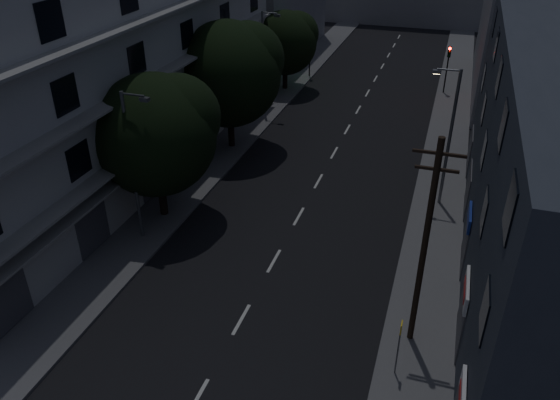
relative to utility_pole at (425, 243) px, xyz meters
The scene contains 17 objects.
ground 19.50m from the utility_pole, 112.17° to the left, with size 160.00×160.00×0.00m, color black.
sidewalk_left 23.29m from the utility_pole, 129.91° to the left, with size 3.00×90.00×0.15m, color #565659.
sidewalk_right 18.13m from the utility_pole, 88.77° to the left, with size 3.00×90.00×0.15m, color #565659.
lane_markings 25.25m from the utility_pole, 106.71° to the left, with size 0.15×60.50×0.01m.
building_left 21.89m from the utility_pole, 151.24° to the left, with size 7.00×36.00×14.00m.
building_right 8.13m from the utility_pole, 53.08° to the left, with size 6.19×28.00×11.00m.
building_far_right 34.86m from the utility_pole, 81.95° to the left, with size 6.00×20.00×13.00m, color slate.
tree_near 15.53m from the utility_pole, 158.14° to the left, with size 6.59×6.59×8.13m.
tree_mid 21.29m from the utility_pole, 132.31° to the left, with size 7.15×7.15×8.80m.
tree_far 32.58m from the utility_pole, 116.49° to the left, with size 5.63×5.63×6.96m.
traffic_signal_far_right 32.38m from the utility_pole, 90.97° to the left, with size 0.28×0.37×4.10m.
traffic_signal_far_left 36.03m from the utility_pole, 111.93° to the left, with size 0.28×0.37×4.10m.
street_lamp_left_near 14.76m from the utility_pole, 167.00° to the left, with size 1.51×0.25×8.00m.
street_lamp_right 11.86m from the utility_pole, 88.61° to the left, with size 1.51×0.25×8.00m.
street_lamp_left_far 27.08m from the utility_pole, 122.12° to the left, with size 1.51×0.25×8.00m.
utility_pole is the anchor object (origin of this frame).
bus_stop_sign 3.67m from the utility_pole, 99.39° to the right, with size 0.06×0.35×2.52m.
Camera 1 is at (7.14, -10.10, 16.41)m, focal length 35.00 mm.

